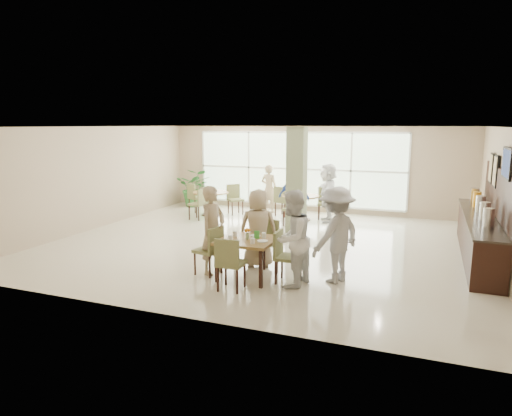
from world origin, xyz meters
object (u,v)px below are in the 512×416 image
(round_table_right, at_px, (301,201))
(teen_far, at_px, (258,228))
(potted_plant, at_px, (195,188))
(adult_b, at_px, (328,193))
(teen_left, at_px, (213,230))
(round_table_left, at_px, (211,197))
(teen_right, at_px, (292,239))
(main_table, at_px, (247,244))
(buffet_counter, at_px, (480,233))
(adult_a, at_px, (294,198))
(adult_standing, at_px, (269,188))
(teen_standing, at_px, (336,235))

(round_table_right, xyz_separation_m, teen_far, (0.44, -4.77, 0.22))
(round_table_right, distance_m, potted_plant, 4.21)
(adult_b, bearing_deg, teen_left, -27.12)
(round_table_left, xyz_separation_m, teen_right, (4.26, -5.31, 0.29))
(round_table_right, bearing_deg, main_table, -84.80)
(round_table_left, height_order, teen_left, teen_left)
(buffet_counter, xyz_separation_m, adult_a, (-4.65, 1.66, 0.26))
(teen_left, height_order, adult_standing, teen_left)
(teen_standing, distance_m, adult_b, 5.34)
(main_table, relative_size, teen_left, 0.60)
(round_table_left, relative_size, teen_far, 0.71)
(teen_standing, height_order, adult_standing, teen_standing)
(round_table_right, distance_m, adult_b, 0.85)
(round_table_left, relative_size, teen_left, 0.66)
(round_table_right, xyz_separation_m, potted_plant, (-4.11, 0.94, 0.09))
(teen_far, bearing_deg, adult_a, -101.57)
(potted_plant, bearing_deg, round_table_right, -12.96)
(potted_plant, bearing_deg, round_table_left, -45.39)
(round_table_left, distance_m, adult_b, 3.70)
(teen_left, relative_size, teen_standing, 0.97)
(teen_left, bearing_deg, buffet_counter, -47.64)
(round_table_left, height_order, adult_b, adult_b)
(potted_plant, height_order, adult_a, adult_a)
(adult_b, bearing_deg, round_table_left, -100.63)
(teen_far, bearing_deg, teen_right, 120.90)
(main_table, relative_size, buffet_counter, 0.22)
(adult_standing, bearing_deg, buffet_counter, 161.30)
(adult_a, bearing_deg, teen_left, -82.17)
(adult_a, bearing_deg, main_table, -73.20)
(teen_right, relative_size, adult_a, 1.06)
(main_table, bearing_deg, buffet_counter, 35.50)
(teen_standing, bearing_deg, buffet_counter, 163.13)
(teen_right, xyz_separation_m, adult_standing, (-2.71, 6.44, -0.08))
(teen_far, xyz_separation_m, adult_a, (-0.41, 3.90, 0.02))
(teen_standing, xyz_separation_m, adult_b, (-1.28, 5.18, -0.02))
(teen_far, bearing_deg, round_table_left, -70.98)
(round_table_right, xyz_separation_m, buffet_counter, (4.68, -2.52, -0.02))
(teen_right, height_order, adult_standing, teen_right)
(main_table, height_order, adult_standing, adult_standing)
(round_table_left, bearing_deg, round_table_right, 6.21)
(main_table, distance_m, adult_a, 4.67)
(round_table_right, relative_size, adult_b, 0.64)
(main_table, relative_size, teen_right, 0.59)
(teen_left, height_order, adult_a, teen_left)
(round_table_left, bearing_deg, main_table, -57.03)
(main_table, relative_size, round_table_left, 0.90)
(round_table_left, bearing_deg, adult_a, -10.77)
(teen_far, bearing_deg, buffet_counter, -169.66)
(potted_plant, height_order, adult_b, adult_b)
(teen_far, bearing_deg, round_table_right, -102.30)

